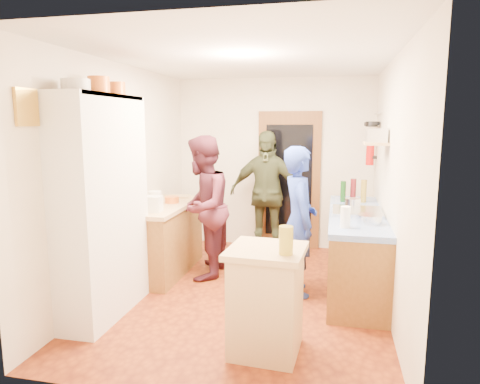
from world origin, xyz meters
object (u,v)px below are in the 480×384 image
(hutch_body, at_px, (103,207))
(person_back, at_px, (266,194))
(person_hob, at_px, (302,222))
(person_left, at_px, (206,207))
(right_counter_base, at_px, (355,252))
(island_base, at_px, (266,303))

(hutch_body, xyz_separation_m, person_back, (1.27, 2.31, -0.19))
(person_hob, relative_size, person_left, 0.94)
(hutch_body, relative_size, right_counter_base, 1.00)
(person_back, bearing_deg, person_hob, -63.40)
(island_base, height_order, person_hob, person_hob)
(person_left, distance_m, person_back, 1.21)
(hutch_body, bearing_deg, island_base, -13.06)
(island_base, xyz_separation_m, person_left, (-1.03, 1.66, 0.46))
(right_counter_base, height_order, island_base, island_base)
(hutch_body, distance_m, right_counter_base, 2.90)
(person_hob, distance_m, person_left, 1.27)
(person_left, relative_size, person_back, 0.98)
(person_hob, xyz_separation_m, person_left, (-1.22, 0.34, 0.05))
(person_back, bearing_deg, hutch_body, -116.49)
(island_base, height_order, person_left, person_left)
(right_counter_base, relative_size, person_hob, 1.31)
(right_counter_base, xyz_separation_m, person_back, (-1.23, 1.01, 0.49))
(hutch_body, relative_size, island_base, 2.56)
(person_back, bearing_deg, right_counter_base, -37.26)
(right_counter_base, xyz_separation_m, island_base, (-0.79, -1.70, 0.01))
(hutch_body, bearing_deg, person_left, 61.99)
(person_hob, bearing_deg, right_counter_base, -75.08)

